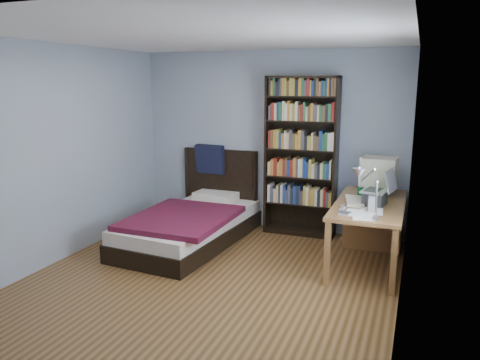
{
  "coord_description": "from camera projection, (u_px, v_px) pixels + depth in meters",
  "views": [
    {
      "loc": [
        1.98,
        -4.18,
        2.07
      ],
      "look_at": [
        0.17,
        0.5,
        1.01
      ],
      "focal_mm": 35.0,
      "sensor_mm": 36.0,
      "label": 1
    }
  ],
  "objects": [
    {
      "name": "crt_monitor",
      "position": [
        378.0,
        173.0,
        5.63
      ],
      "size": [
        0.43,
        0.39,
        0.46
      ],
      "color": "#BCB69C",
      "rests_on": "desk"
    },
    {
      "name": "mouse",
      "position": [
        372.0,
        196.0,
        5.53
      ],
      "size": [
        0.06,
        0.11,
        0.04
      ],
      "primitive_type": "ellipsoid",
      "color": "silver",
      "rests_on": "desk"
    },
    {
      "name": "phone_grey",
      "position": [
        342.0,
        209.0,
        4.97
      ],
      "size": [
        0.06,
        0.1,
        0.02
      ],
      "primitive_type": "cube",
      "rotation": [
        0.0,
        0.0,
        -0.14
      ],
      "color": "gray",
      "rests_on": "desk"
    },
    {
      "name": "desk",
      "position": [
        372.0,
        218.0,
        5.77
      ],
      "size": [
        0.75,
        1.62,
        0.73
      ],
      "color": "brown",
      "rests_on": "floor"
    },
    {
      "name": "desk_lamp",
      "position": [
        362.0,
        179.0,
        4.23
      ],
      "size": [
        0.23,
        0.5,
        0.6
      ],
      "color": "#99999E",
      "rests_on": "desk"
    },
    {
      "name": "soda_can",
      "position": [
        360.0,
        192.0,
        5.54
      ],
      "size": [
        0.07,
        0.07,
        0.13
      ],
      "primitive_type": "cylinder",
      "color": "#07370E",
      "rests_on": "desk"
    },
    {
      "name": "external_drive",
      "position": [
        345.0,
        213.0,
        4.81
      ],
      "size": [
        0.13,
        0.13,
        0.02
      ],
      "primitive_type": "cube",
      "rotation": [
        0.0,
        0.0,
        -0.22
      ],
      "color": "gray",
      "rests_on": "desk"
    },
    {
      "name": "phone_silver",
      "position": [
        343.0,
        207.0,
        5.09
      ],
      "size": [
        0.08,
        0.1,
        0.02
      ],
      "primitive_type": "cube",
      "rotation": [
        0.0,
        0.0,
        0.39
      ],
      "color": "silver",
      "rests_on": "desk"
    },
    {
      "name": "speaker",
      "position": [
        372.0,
        204.0,
        4.89
      ],
      "size": [
        0.09,
        0.09,
        0.17
      ],
      "primitive_type": "cube",
      "rotation": [
        0.0,
        0.0,
        0.08
      ],
      "color": "gray",
      "rests_on": "desk"
    },
    {
      "name": "bookshelf",
      "position": [
        301.0,
        157.0,
        6.31
      ],
      "size": [
        0.97,
        0.3,
        2.15
      ],
      "color": "black",
      "rests_on": "floor"
    },
    {
      "name": "laptop",
      "position": [
        376.0,
        195.0,
        5.17
      ],
      "size": [
        0.38,
        0.38,
        0.41
      ],
      "color": "#2D2D30",
      "rests_on": "desk"
    },
    {
      "name": "keyboard",
      "position": [
        354.0,
        201.0,
        5.29
      ],
      "size": [
        0.28,
        0.5,
        0.05
      ],
      "primitive_type": "cube",
      "rotation": [
        0.0,
        0.07,
        0.2
      ],
      "color": "#BBB49B",
      "rests_on": "desk"
    },
    {
      "name": "bed",
      "position": [
        193.0,
        222.0,
        6.18
      ],
      "size": [
        1.26,
        2.27,
        1.16
      ],
      "color": "black",
      "rests_on": "floor"
    },
    {
      "name": "room",
      "position": [
        209.0,
        165.0,
        4.67
      ],
      "size": [
        4.2,
        4.24,
        2.5
      ],
      "color": "#4F3517",
      "rests_on": "ground"
    }
  ]
}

